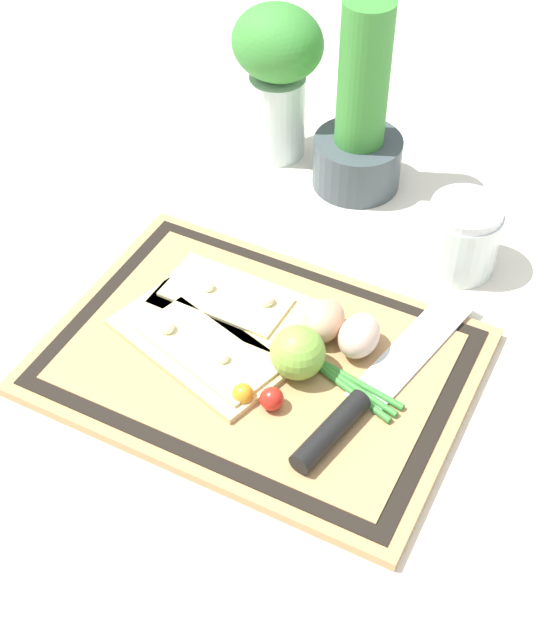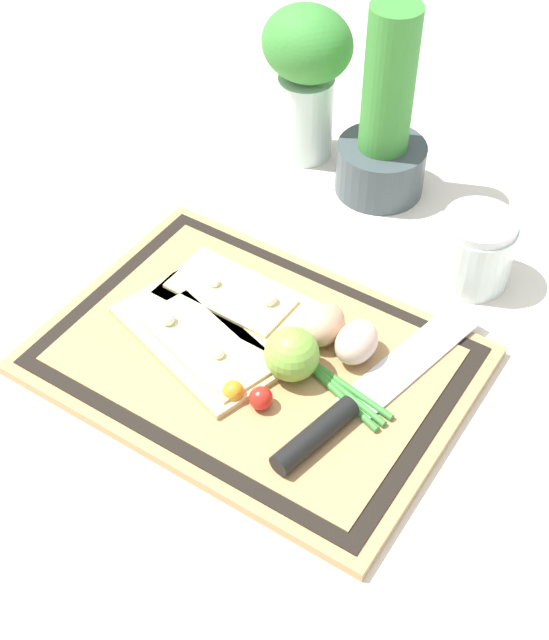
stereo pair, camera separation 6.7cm
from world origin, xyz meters
TOP-DOWN VIEW (x-y plane):
  - ground_plane at (0.00, 0.00)m, footprint 6.00×6.00m
  - cutting_board at (0.00, 0.00)m, footprint 0.43×0.31m
  - pizza_slice_near at (-0.06, -0.02)m, footprint 0.21×0.14m
  - pizza_slice_far at (-0.06, 0.05)m, footprint 0.18×0.10m
  - knife at (0.12, -0.01)m, footprint 0.09×0.29m
  - egg_brown at (0.05, 0.06)m, footprint 0.04×0.05m
  - egg_pink at (0.09, 0.05)m, footprint 0.04×0.05m
  - lime at (0.05, -0.00)m, footprint 0.06×0.06m
  - cherry_tomato_red at (0.04, -0.05)m, footprint 0.02×0.02m
  - cherry_tomato_yellow at (0.02, -0.06)m, footprint 0.02×0.02m
  - scallion_bunch at (0.02, 0.03)m, footprint 0.28×0.10m
  - herb_pot at (-0.03, 0.33)m, footprint 0.11×0.11m
  - sauce_jar at (0.13, 0.24)m, footprint 0.08×0.08m
  - herb_glass at (-0.15, 0.35)m, footprint 0.12×0.10m

SIDE VIEW (x-z plane):
  - ground_plane at x=0.00m, z-range 0.00..0.00m
  - cutting_board at x=0.00m, z-range 0.00..0.01m
  - scallion_bunch at x=0.02m, z-range 0.02..0.02m
  - pizza_slice_near at x=-0.06m, z-range 0.01..0.03m
  - pizza_slice_far at x=-0.06m, z-range 0.01..0.03m
  - knife at x=0.12m, z-range 0.01..0.03m
  - cherry_tomato_yellow at x=0.02m, z-range 0.02..0.04m
  - cherry_tomato_red at x=0.04m, z-range 0.02..0.04m
  - egg_brown at x=0.05m, z-range 0.02..0.06m
  - egg_pink at x=0.09m, z-range 0.02..0.06m
  - sauce_jar at x=0.13m, z-range -0.01..0.08m
  - lime at x=0.05m, z-range 0.02..0.07m
  - herb_pot at x=-0.03m, z-range -0.04..0.21m
  - herb_glass at x=-0.15m, z-range 0.02..0.22m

